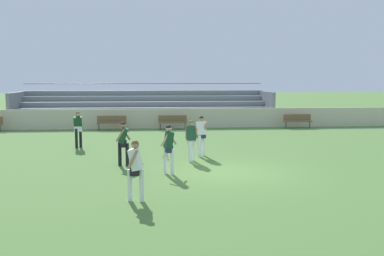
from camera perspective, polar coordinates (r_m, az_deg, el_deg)
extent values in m
plane|color=#517A38|center=(15.47, 4.59, -5.67)|extent=(160.00, 160.00, 0.00)
cube|color=white|center=(27.30, 0.21, -0.31)|extent=(44.00, 0.12, 0.01)
cube|color=beige|center=(28.66, -0.07, 1.27)|extent=(48.00, 0.16, 1.25)
cube|color=#9EA3AD|center=(29.64, -6.12, 0.92)|extent=(17.73, 0.36, 0.08)
cube|color=slate|center=(29.46, -6.12, 0.52)|extent=(17.73, 0.04, 0.37)
cube|color=#9EA3AD|center=(30.35, -6.11, 1.76)|extent=(17.73, 0.36, 0.08)
cube|color=slate|center=(30.17, -6.11, 1.38)|extent=(17.73, 0.04, 0.37)
cube|color=#9EA3AD|center=(31.07, -6.11, 2.57)|extent=(17.73, 0.36, 0.08)
cube|color=slate|center=(30.89, -6.11, 2.20)|extent=(17.73, 0.04, 0.37)
cube|color=#9EA3AD|center=(31.80, -6.10, 3.34)|extent=(17.73, 0.36, 0.08)
cube|color=slate|center=(31.61, -6.10, 2.98)|extent=(17.73, 0.04, 0.37)
cube|color=#9EA3AD|center=(32.53, -6.09, 4.07)|extent=(17.73, 0.36, 0.08)
cube|color=slate|center=(32.34, -6.09, 3.72)|extent=(17.73, 0.04, 0.37)
cube|color=#9EA3AD|center=(33.27, -6.08, 4.77)|extent=(17.73, 0.36, 0.08)
cube|color=slate|center=(33.08, -6.08, 4.44)|extent=(17.73, 0.04, 0.37)
cube|color=slate|center=(32.75, -21.63, 2.35)|extent=(0.20, 4.12, 2.25)
cube|color=slate|center=(32.54, 9.54, 2.69)|extent=(0.20, 4.12, 2.25)
cylinder|color=slate|center=(33.51, -6.09, 5.72)|extent=(17.73, 0.06, 0.06)
cylinder|color=#47474C|center=(29.11, -23.53, 0.01)|extent=(0.07, 0.07, 0.45)
cube|color=brown|center=(27.66, -2.51, 0.71)|extent=(1.80, 0.40, 0.06)
cube|color=brown|center=(27.81, -2.53, 1.26)|extent=(1.80, 0.05, 0.40)
cylinder|color=#47474C|center=(27.66, -4.12, 0.22)|extent=(0.07, 0.07, 0.45)
cylinder|color=#47474C|center=(27.73, -0.89, 0.26)|extent=(0.07, 0.07, 0.45)
cube|color=brown|center=(29.19, 13.51, 0.84)|extent=(1.80, 0.40, 0.06)
cube|color=brown|center=(29.34, 13.41, 1.36)|extent=(1.80, 0.05, 0.40)
cylinder|color=#47474C|center=(28.97, 12.04, 0.39)|extent=(0.07, 0.07, 0.45)
cylinder|color=#47474C|center=(29.48, 14.94, 0.41)|extent=(0.07, 0.07, 0.45)
cube|color=brown|center=(27.73, -10.34, 0.62)|extent=(1.80, 0.40, 0.06)
cube|color=brown|center=(27.89, -10.32, 1.17)|extent=(1.80, 0.05, 0.40)
cylinder|color=#47474C|center=(27.83, -11.93, 0.14)|extent=(0.07, 0.07, 0.45)
cylinder|color=#47474C|center=(27.70, -8.73, 0.18)|extent=(0.07, 0.07, 0.45)
cylinder|color=white|center=(17.10, -0.25, -3.06)|extent=(0.13, 0.13, 0.83)
cylinder|color=white|center=(17.38, 0.08, -2.90)|extent=(0.13, 0.13, 0.83)
cube|color=white|center=(17.18, -0.08, -1.69)|extent=(0.38, 0.25, 0.24)
cube|color=#194228|center=(17.14, -0.08, -0.69)|extent=(0.41, 0.38, 0.60)
cylinder|color=#A87A5B|center=(17.20, -0.73, -0.54)|extent=(0.11, 0.37, 0.47)
cylinder|color=#A87A5B|center=(17.08, 0.57, -0.59)|extent=(0.11, 0.37, 0.47)
sphere|color=#A87A5B|center=(17.10, -0.08, 0.59)|extent=(0.21, 0.21, 0.21)
sphere|color=brown|center=(17.10, -0.08, 0.66)|extent=(0.20, 0.20, 0.20)
cylinder|color=white|center=(18.27, 0.96, -2.33)|extent=(0.13, 0.13, 0.90)
cylinder|color=white|center=(18.54, 1.44, -2.20)|extent=(0.13, 0.13, 0.90)
cube|color=#232847|center=(18.34, 1.20, -0.94)|extent=(0.39, 0.27, 0.24)
cube|color=white|center=(18.31, 1.21, -0.01)|extent=(0.42, 0.34, 0.59)
cylinder|color=#A87A5B|center=(18.41, 0.65, 0.14)|extent=(0.12, 0.35, 0.48)
cylinder|color=#A87A5B|center=(18.20, 1.77, 0.07)|extent=(0.12, 0.35, 0.48)
sphere|color=#A87A5B|center=(18.27, 1.21, 1.19)|extent=(0.21, 0.21, 0.21)
sphere|color=black|center=(18.27, 1.21, 1.25)|extent=(0.20, 0.20, 0.20)
cylinder|color=white|center=(14.91, -2.56, -4.36)|extent=(0.13, 0.13, 0.90)
cylinder|color=white|center=(15.10, -3.44, -4.23)|extent=(0.13, 0.13, 0.90)
cube|color=#232847|center=(14.93, -3.01, -2.69)|extent=(0.29, 0.40, 0.24)
cube|color=#194228|center=(14.89, -3.02, -1.55)|extent=(0.37, 0.43, 0.59)
cylinder|color=#D6A884|center=(14.72, -3.48, -1.49)|extent=(0.36, 0.15, 0.48)
cylinder|color=#D6A884|center=(15.04, -2.57, -1.31)|extent=(0.36, 0.15, 0.48)
sphere|color=#D6A884|center=(14.84, -3.03, -0.07)|extent=(0.21, 0.21, 0.21)
sphere|color=black|center=(14.84, -3.03, 0.01)|extent=(0.20, 0.20, 0.20)
cylinder|color=white|center=(11.92, -8.02, -7.33)|extent=(0.13, 0.13, 0.85)
cylinder|color=white|center=(11.83, -6.51, -7.41)|extent=(0.13, 0.13, 0.85)
cube|color=black|center=(11.78, -7.30, -5.45)|extent=(0.29, 0.40, 0.24)
cube|color=white|center=(11.72, -7.32, -4.02)|extent=(0.41, 0.44, 0.59)
cylinder|color=#A87A5B|center=(11.91, -7.01, -3.66)|extent=(0.31, 0.14, 0.50)
cylinder|color=#A87A5B|center=(11.52, -7.64, -4.02)|extent=(0.31, 0.14, 0.50)
sphere|color=#A87A5B|center=(11.66, -7.35, -2.16)|extent=(0.21, 0.21, 0.21)
sphere|color=brown|center=(11.65, -7.35, -2.06)|extent=(0.20, 0.20, 0.20)
cylinder|color=black|center=(21.31, -14.19, -1.24)|extent=(0.13, 0.13, 0.90)
cylinder|color=black|center=(21.17, -14.69, -1.31)|extent=(0.13, 0.13, 0.90)
cube|color=white|center=(21.19, -14.47, -0.11)|extent=(0.37, 0.24, 0.24)
cube|color=#194228|center=(21.15, -14.49, 0.69)|extent=(0.41, 0.42, 0.60)
cylinder|color=#D6A884|center=(21.05, -14.06, 0.78)|extent=(0.09, 0.26, 0.51)
cylinder|color=#D6A884|center=(21.25, -14.93, 0.81)|extent=(0.09, 0.26, 0.51)
sphere|color=#D6A884|center=(21.12, -14.52, 1.73)|extent=(0.21, 0.21, 0.21)
sphere|color=brown|center=(21.12, -14.53, 1.79)|extent=(0.20, 0.20, 0.20)
cylinder|color=black|center=(16.47, -8.35, -3.45)|extent=(0.13, 0.13, 0.86)
cylinder|color=black|center=(16.63, -9.30, -3.37)|extent=(0.13, 0.13, 0.86)
cube|color=black|center=(16.49, -8.85, -2.01)|extent=(0.22, 0.36, 0.24)
cube|color=#194228|center=(16.45, -8.87, -0.97)|extent=(0.38, 0.38, 0.60)
cylinder|color=#A87A5B|center=(16.27, -9.25, -0.93)|extent=(0.35, 0.08, 0.48)
cylinder|color=#A87A5B|center=(16.61, -8.50, -0.76)|extent=(0.35, 0.08, 0.48)
sphere|color=#A87A5B|center=(16.40, -8.89, 0.36)|extent=(0.21, 0.21, 0.21)
sphere|color=black|center=(16.40, -8.90, 0.43)|extent=(0.20, 0.20, 0.20)
sphere|color=orange|center=(17.79, -3.43, -3.69)|extent=(0.22, 0.22, 0.22)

